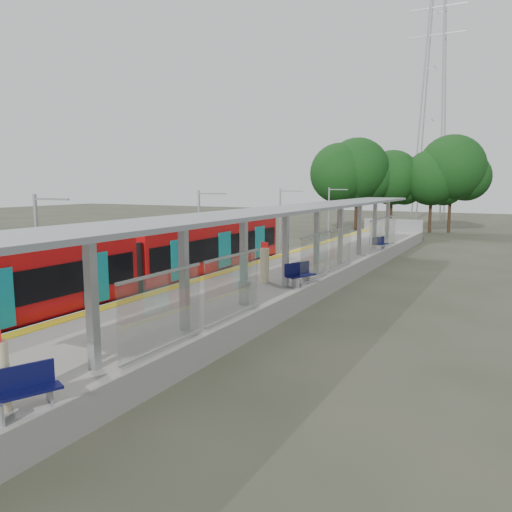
# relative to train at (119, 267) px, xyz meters

# --- Properties ---
(trackbed) EXTENTS (3.00, 70.00, 0.24)m
(trackbed) POSITION_rel_train_xyz_m (-0.00, 10.16, -1.93)
(trackbed) COLOR #59544C
(trackbed) RESTS_ON ground
(platform) EXTENTS (6.00, 50.00, 1.00)m
(platform) POSITION_rel_train_xyz_m (4.50, 10.16, -1.55)
(platform) COLOR gray
(platform) RESTS_ON ground
(tactile_strip) EXTENTS (0.60, 50.00, 0.02)m
(tactile_strip) POSITION_rel_train_xyz_m (1.95, 10.16, -1.04)
(tactile_strip) COLOR gold
(tactile_strip) RESTS_ON platform
(end_fence) EXTENTS (6.00, 0.10, 1.20)m
(end_fence) POSITION_rel_train_xyz_m (4.50, 35.11, -0.45)
(end_fence) COLOR #9EA0A5
(end_fence) RESTS_ON platform
(train) EXTENTS (2.74, 27.60, 3.62)m
(train) POSITION_rel_train_xyz_m (0.00, 0.00, 0.00)
(train) COLOR black
(train) RESTS_ON ground
(canopy) EXTENTS (3.27, 38.00, 3.66)m
(canopy) POSITION_rel_train_xyz_m (6.11, 6.35, 2.15)
(canopy) COLOR #9EA0A5
(canopy) RESTS_ON platform
(pylon) EXTENTS (8.00, 4.00, 38.00)m
(pylon) POSITION_rel_train_xyz_m (3.50, 63.16, 16.95)
(pylon) COLOR #9EA0A5
(pylon) RESTS_ON ground
(tree_cluster) EXTENTS (19.13, 13.24, 11.49)m
(tree_cluster) POSITION_rel_train_xyz_m (2.59, 43.67, 5.05)
(tree_cluster) COLOR #382316
(tree_cluster) RESTS_ON ground
(catenary_masts) EXTENTS (2.08, 48.16, 5.40)m
(catenary_masts) POSITION_rel_train_xyz_m (-1.72, 9.16, 0.86)
(catenary_masts) COLOR #9EA0A5
(catenary_masts) RESTS_ON ground
(bench_near) EXTENTS (1.03, 1.52, 1.01)m
(bench_near) POSITION_rel_train_xyz_m (7.02, -10.37, -0.52)
(bench_near) COLOR #0E1046
(bench_near) RESTS_ON platform
(bench_mid) EXTENTS (1.05, 1.69, 1.11)m
(bench_mid) POSITION_rel_train_xyz_m (7.00, 4.66, -0.47)
(bench_mid) COLOR #0E1046
(bench_mid) RESTS_ON platform
(bench_far) EXTENTS (0.93, 1.45, 0.95)m
(bench_far) POSITION_rel_train_xyz_m (7.12, 19.37, -0.55)
(bench_far) COLOR #0E1046
(bench_far) RESTS_ON platform
(info_pillar_far) EXTENTS (0.45, 0.45, 1.99)m
(info_pillar_far) POSITION_rel_train_xyz_m (5.16, 4.61, -0.19)
(info_pillar_far) COLOR beige
(info_pillar_far) RESTS_ON platform
(litter_bin) EXTENTS (0.52, 0.52, 0.97)m
(litter_bin) POSITION_rel_train_xyz_m (6.50, 0.21, -0.57)
(litter_bin) COLOR #9EA0A5
(litter_bin) RESTS_ON platform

